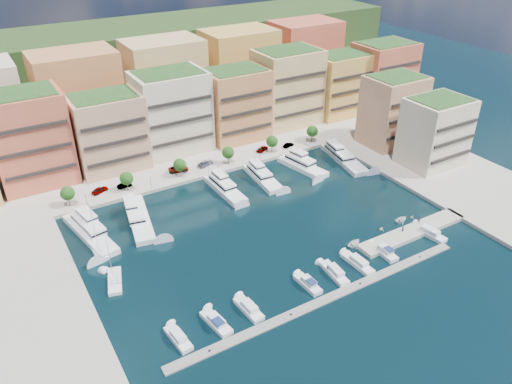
# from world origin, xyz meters

# --- Properties ---
(ground) EXTENTS (400.00, 400.00, 0.00)m
(ground) POSITION_xyz_m (0.00, 0.00, 0.00)
(ground) COLOR black
(ground) RESTS_ON ground
(north_quay) EXTENTS (220.00, 64.00, 2.00)m
(north_quay) POSITION_xyz_m (0.00, 62.00, 0.00)
(north_quay) COLOR #9E998E
(north_quay) RESTS_ON ground
(east_quay) EXTENTS (34.00, 76.00, 2.00)m
(east_quay) POSITION_xyz_m (62.00, -8.00, 0.00)
(east_quay) COLOR #9E998E
(east_quay) RESTS_ON ground
(west_quay) EXTENTS (34.00, 76.00, 2.00)m
(west_quay) POSITION_xyz_m (-62.00, -8.00, 0.00)
(west_quay) COLOR #9E998E
(west_quay) RESTS_ON ground
(hillside) EXTENTS (240.00, 40.00, 58.00)m
(hillside) POSITION_xyz_m (0.00, 110.00, 0.00)
(hillside) COLOR #263B18
(hillside) RESTS_ON ground
(south_pontoon) EXTENTS (72.00, 2.20, 0.35)m
(south_pontoon) POSITION_xyz_m (-3.00, -30.00, 0.00)
(south_pontoon) COLOR gray
(south_pontoon) RESTS_ON ground
(finger_pier) EXTENTS (32.00, 5.00, 2.00)m
(finger_pier) POSITION_xyz_m (30.00, -22.00, 0.00)
(finger_pier) COLOR #9E998E
(finger_pier) RESTS_ON ground
(apartment_1) EXTENTS (20.00, 16.50, 26.80)m
(apartment_1) POSITION_xyz_m (-44.00, 51.99, 14.31)
(apartment_1) COLOR #DB5B49
(apartment_1) RESTS_ON north_quay
(apartment_2) EXTENTS (20.00, 15.50, 22.80)m
(apartment_2) POSITION_xyz_m (-23.00, 49.99, 12.31)
(apartment_2) COLOR tan
(apartment_2) RESTS_ON north_quay
(apartment_3) EXTENTS (22.00, 16.50, 25.80)m
(apartment_3) POSITION_xyz_m (-2.00, 51.99, 13.81)
(apartment_3) COLOR beige
(apartment_3) RESTS_ON north_quay
(apartment_4) EXTENTS (20.00, 15.50, 23.80)m
(apartment_4) POSITION_xyz_m (20.00, 49.99, 12.81)
(apartment_4) COLOR #D48C4F
(apartment_4) RESTS_ON north_quay
(apartment_5) EXTENTS (22.00, 16.50, 26.80)m
(apartment_5) POSITION_xyz_m (42.00, 51.99, 14.31)
(apartment_5) COLOR #DEB775
(apartment_5) RESTS_ON north_quay
(apartment_6) EXTENTS (20.00, 15.50, 22.80)m
(apartment_6) POSITION_xyz_m (64.00, 49.99, 12.31)
(apartment_6) COLOR #E6A254
(apartment_6) RESTS_ON north_quay
(apartment_7) EXTENTS (22.00, 16.50, 24.80)m
(apartment_7) POSITION_xyz_m (84.00, 47.99, 13.31)
(apartment_7) COLOR #DB5B49
(apartment_7) RESTS_ON north_quay
(apartment_east_a) EXTENTS (18.00, 14.50, 22.80)m
(apartment_east_a) POSITION_xyz_m (62.00, 19.99, 12.31)
(apartment_east_a) COLOR tan
(apartment_east_a) RESTS_ON east_quay
(apartment_east_b) EXTENTS (18.00, 14.50, 20.80)m
(apartment_east_b) POSITION_xyz_m (62.00, 1.99, 11.31)
(apartment_east_b) COLOR beige
(apartment_east_b) RESTS_ON east_quay
(backblock_1) EXTENTS (26.00, 18.00, 30.00)m
(backblock_1) POSITION_xyz_m (-25.00, 74.00, 16.00)
(backblock_1) COLOR #D48C4F
(backblock_1) RESTS_ON north_quay
(backblock_2) EXTENTS (26.00, 18.00, 30.00)m
(backblock_2) POSITION_xyz_m (5.00, 74.00, 16.00)
(backblock_2) COLOR #DEB775
(backblock_2) RESTS_ON north_quay
(backblock_3) EXTENTS (26.00, 18.00, 30.00)m
(backblock_3) POSITION_xyz_m (35.00, 74.00, 16.00)
(backblock_3) COLOR #E6A254
(backblock_3) RESTS_ON north_quay
(backblock_4) EXTENTS (26.00, 18.00, 30.00)m
(backblock_4) POSITION_xyz_m (65.00, 74.00, 16.00)
(backblock_4) COLOR #DB5B49
(backblock_4) RESTS_ON north_quay
(tree_0) EXTENTS (3.80, 3.80, 5.65)m
(tree_0) POSITION_xyz_m (-40.00, 33.50, 4.74)
(tree_0) COLOR #473323
(tree_0) RESTS_ON north_quay
(tree_1) EXTENTS (3.80, 3.80, 5.65)m
(tree_1) POSITION_xyz_m (-24.00, 33.50, 4.74)
(tree_1) COLOR #473323
(tree_1) RESTS_ON north_quay
(tree_2) EXTENTS (3.80, 3.80, 5.65)m
(tree_2) POSITION_xyz_m (-8.00, 33.50, 4.74)
(tree_2) COLOR #473323
(tree_2) RESTS_ON north_quay
(tree_3) EXTENTS (3.80, 3.80, 5.65)m
(tree_3) POSITION_xyz_m (8.00, 33.50, 4.74)
(tree_3) COLOR #473323
(tree_3) RESTS_ON north_quay
(tree_4) EXTENTS (3.80, 3.80, 5.65)m
(tree_4) POSITION_xyz_m (24.00, 33.50, 4.74)
(tree_4) COLOR #473323
(tree_4) RESTS_ON north_quay
(tree_5) EXTENTS (3.80, 3.80, 5.65)m
(tree_5) POSITION_xyz_m (40.00, 33.50, 4.74)
(tree_5) COLOR #473323
(tree_5) RESTS_ON north_quay
(lamppost_0) EXTENTS (0.30, 0.30, 4.20)m
(lamppost_0) POSITION_xyz_m (-36.00, 31.20, 3.83)
(lamppost_0) COLOR black
(lamppost_0) RESTS_ON north_quay
(lamppost_1) EXTENTS (0.30, 0.30, 4.20)m
(lamppost_1) POSITION_xyz_m (-18.00, 31.20, 3.83)
(lamppost_1) COLOR black
(lamppost_1) RESTS_ON north_quay
(lamppost_2) EXTENTS (0.30, 0.30, 4.20)m
(lamppost_2) POSITION_xyz_m (0.00, 31.20, 3.83)
(lamppost_2) COLOR black
(lamppost_2) RESTS_ON north_quay
(lamppost_3) EXTENTS (0.30, 0.30, 4.20)m
(lamppost_3) POSITION_xyz_m (18.00, 31.20, 3.83)
(lamppost_3) COLOR black
(lamppost_3) RESTS_ON north_quay
(lamppost_4) EXTENTS (0.30, 0.30, 4.20)m
(lamppost_4) POSITION_xyz_m (36.00, 31.20, 3.83)
(lamppost_4) COLOR black
(lamppost_4) RESTS_ON north_quay
(yacht_0) EXTENTS (8.58, 22.85, 7.30)m
(yacht_0) POSITION_xyz_m (-38.86, 18.75, 1.21)
(yacht_0) COLOR white
(yacht_0) RESTS_ON ground
(yacht_1) EXTENTS (8.95, 22.71, 7.30)m
(yacht_1) POSITION_xyz_m (-26.27, 18.78, 1.09)
(yacht_1) COLOR white
(yacht_1) RESTS_ON ground
(yacht_3) EXTENTS (4.88, 17.95, 7.30)m
(yacht_3) POSITION_xyz_m (-0.20, 20.82, 1.21)
(yacht_3) COLOR white
(yacht_3) RESTS_ON ground
(yacht_4) EXTENTS (6.31, 18.00, 7.30)m
(yacht_4) POSITION_xyz_m (12.45, 20.88, 1.09)
(yacht_4) COLOR white
(yacht_4) RESTS_ON ground
(yacht_5) EXTENTS (8.01, 18.06, 7.30)m
(yacht_5) POSITION_xyz_m (26.78, 21.00, 1.21)
(yacht_5) COLOR white
(yacht_5) RESTS_ON ground
(yacht_6) EXTENTS (8.95, 22.63, 7.30)m
(yacht_6) POSITION_xyz_m (41.22, 18.89, 1.21)
(yacht_6) COLOR white
(yacht_6) RESTS_ON ground
(cruiser_0) EXTENTS (3.09, 7.67, 2.55)m
(cruiser_0) POSITION_xyz_m (-33.75, -24.58, 0.55)
(cruiser_0) COLOR white
(cruiser_0) RESTS_ON ground
(cruiser_1) EXTENTS (3.59, 8.32, 2.66)m
(cruiser_1) POSITION_xyz_m (-25.83, -24.61, 0.57)
(cruiser_1) COLOR white
(cruiser_1) RESTS_ON ground
(cruiser_2) EXTENTS (3.04, 7.96, 2.55)m
(cruiser_2) POSITION_xyz_m (-18.50, -24.59, 0.55)
(cruiser_2) COLOR white
(cruiser_2) RESTS_ON ground
(cruiser_4) EXTENTS (2.68, 7.35, 2.66)m
(cruiser_4) POSITION_xyz_m (-3.86, -24.60, 0.57)
(cruiser_4) COLOR white
(cruiser_4) RESTS_ON ground
(cruiser_5) EXTENTS (3.18, 8.87, 2.55)m
(cruiser_5) POSITION_xyz_m (3.30, -24.60, 0.55)
(cruiser_5) COLOR white
(cruiser_5) RESTS_ON ground
(cruiser_6) EXTENTS (2.71, 9.13, 2.55)m
(cruiser_6) POSITION_xyz_m (9.96, -24.60, 0.55)
(cruiser_6) COLOR white
(cruiser_6) RESTS_ON ground
(cruiser_7) EXTENTS (2.84, 7.55, 2.66)m
(cruiser_7) POSITION_xyz_m (18.06, -24.60, 0.57)
(cruiser_7) COLOR white
(cruiser_7) RESTS_ON ground
(cruiser_9) EXTENTS (3.63, 9.26, 2.55)m
(cruiser_9) POSITION_xyz_m (32.94, -24.60, 0.55)
(cruiser_9) COLOR white
(cruiser_9) RESTS_ON ground
(sailboat_2) EXTENTS (2.79, 8.36, 13.20)m
(sailboat_2) POSITION_xyz_m (-38.89, 10.42, 0.32)
(sailboat_2) COLOR white
(sailboat_2) RESTS_ON ground
(sailboat_1) EXTENTS (5.14, 9.28, 13.20)m
(sailboat_1) POSITION_xyz_m (-38.92, -2.22, 0.31)
(sailboat_1) COLOR white
(sailboat_1) RESTS_ON ground
(tender_3) EXTENTS (1.61, 1.47, 0.74)m
(tender_3) POSITION_xyz_m (35.01, -16.89, 0.37)
(tender_3) COLOR beige
(tender_3) RESTS_ON ground
(tender_1) EXTENTS (1.90, 1.73, 0.85)m
(tender_1) POSITION_xyz_m (24.38, -16.90, 0.43)
(tender_1) COLOR beige
(tender_1) RESTS_ON ground
(tender_0) EXTENTS (4.83, 4.04, 0.86)m
(tender_0) POSITION_xyz_m (14.51, -18.20, 0.43)
(tender_0) COLOR white
(tender_0) RESTS_ON ground
(tender_2) EXTENTS (4.41, 3.46, 0.83)m
(tender_2) POSITION_xyz_m (31.81, -16.44, 0.42)
(tender_2) COLOR white
(tender_2) RESTS_ON ground
(car_0) EXTENTS (5.20, 3.63, 1.64)m
(car_0) POSITION_xyz_m (-31.13, 36.23, 1.82)
(car_0) COLOR gray
(car_0) RESTS_ON north_quay
(car_1) EXTENTS (4.23, 1.62, 1.38)m
(car_1) POSITION_xyz_m (-24.36, 35.44, 1.69)
(car_1) COLOR gray
(car_1) RESTS_ON north_quay
(car_2) EXTENTS (6.55, 4.12, 1.69)m
(car_2) POSITION_xyz_m (-7.27, 36.62, 1.84)
(car_2) COLOR gray
(car_2) RESTS_ON north_quay
(car_3) EXTENTS (6.00, 4.13, 1.61)m
(car_3) POSITION_xyz_m (1.37, 36.05, 1.81)
(car_3) COLOR gray
(car_3) RESTS_ON north_quay
(car_4) EXTENTS (5.14, 3.68, 1.63)m
(car_4) POSITION_xyz_m (21.77, 35.82, 1.81)
(car_4) COLOR gray
(car_4) RESTS_ON north_quay
(car_5) EXTENTS (4.28, 2.36, 1.34)m
(car_5) POSITION_xyz_m (30.84, 34.03, 1.67)
(car_5) COLOR gray
(car_5) RESTS_ON north_quay
(person_0) EXTENTS (0.69, 0.77, 1.76)m
(person_0) POSITION_xyz_m (27.12, -21.25, 1.88)
(person_0) COLOR #29274F
(person_0) RESTS_ON finger_pier
(person_1) EXTENTS (0.75, 0.59, 1.53)m
(person_1) POSITION_xyz_m (33.79, -20.17, 1.76)
(person_1) COLOR #443629
(person_1) RESTS_ON finger_pier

